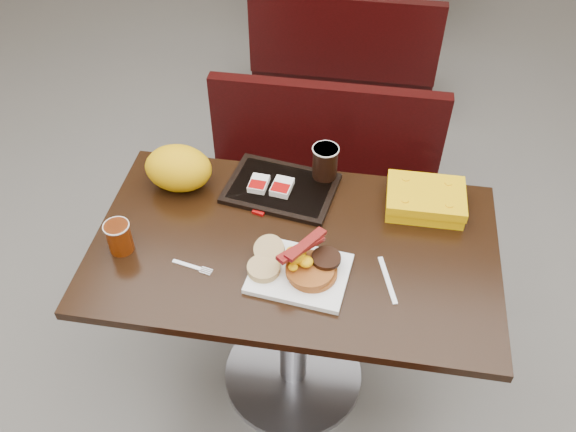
% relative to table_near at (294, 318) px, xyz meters
% --- Properties ---
extents(floor, '(6.00, 7.00, 0.01)m').
position_rel_table_near_xyz_m(floor, '(0.00, 0.00, -0.38)').
color(floor, slate).
rests_on(floor, ground).
extents(table_near, '(1.20, 0.70, 0.75)m').
position_rel_table_near_xyz_m(table_near, '(0.00, 0.00, 0.00)').
color(table_near, black).
rests_on(table_near, floor).
extents(bench_near_n, '(1.00, 0.46, 0.72)m').
position_rel_table_near_xyz_m(bench_near_n, '(0.00, 0.70, -0.02)').
color(bench_near_n, black).
rests_on(bench_near_n, floor).
extents(bench_far_s, '(1.00, 0.46, 0.72)m').
position_rel_table_near_xyz_m(bench_far_s, '(0.00, 1.90, -0.02)').
color(bench_far_s, black).
rests_on(bench_far_s, floor).
extents(platter, '(0.30, 0.24, 0.02)m').
position_rel_table_near_xyz_m(platter, '(0.03, -0.12, 0.38)').
color(platter, white).
rests_on(platter, table_near).
extents(pancake_stack, '(0.16, 0.16, 0.03)m').
position_rel_table_near_xyz_m(pancake_stack, '(0.07, -0.12, 0.41)').
color(pancake_stack, '#A0481A').
rests_on(pancake_stack, platter).
extents(sausage_patty, '(0.10, 0.10, 0.01)m').
position_rel_table_near_xyz_m(sausage_patty, '(0.10, -0.08, 0.43)').
color(sausage_patty, black).
rests_on(sausage_patty, pancake_stack).
extents(scrambled_eggs, '(0.10, 0.09, 0.05)m').
position_rel_table_near_xyz_m(scrambled_eggs, '(0.02, -0.11, 0.44)').
color(scrambled_eggs, yellow).
rests_on(scrambled_eggs, pancake_stack).
extents(bacon_strips, '(0.16, 0.17, 0.01)m').
position_rel_table_near_xyz_m(bacon_strips, '(0.03, -0.10, 0.48)').
color(bacon_strips, '#4D050B').
rests_on(bacon_strips, scrambled_eggs).
extents(muffin_bottom, '(0.11, 0.11, 0.02)m').
position_rel_table_near_xyz_m(muffin_bottom, '(-0.07, -0.13, 0.40)').
color(muffin_bottom, tan).
rests_on(muffin_bottom, platter).
extents(muffin_top, '(0.10, 0.10, 0.05)m').
position_rel_table_near_xyz_m(muffin_top, '(-0.06, -0.07, 0.41)').
color(muffin_top, tan).
rests_on(muffin_top, platter).
extents(coffee_cup_near, '(0.09, 0.09, 0.10)m').
position_rel_table_near_xyz_m(coffee_cup_near, '(-0.50, -0.10, 0.42)').
color(coffee_cup_near, '#8C2C05').
rests_on(coffee_cup_near, table_near).
extents(fork, '(0.13, 0.05, 0.00)m').
position_rel_table_near_xyz_m(fork, '(-0.29, -0.13, 0.38)').
color(fork, white).
rests_on(fork, table_near).
extents(knife, '(0.06, 0.17, 0.00)m').
position_rel_table_near_xyz_m(knife, '(0.28, -0.09, 0.38)').
color(knife, white).
rests_on(knife, table_near).
extents(condiment_ketchup, '(0.04, 0.04, 0.01)m').
position_rel_table_near_xyz_m(condiment_ketchup, '(-0.13, 0.12, 0.38)').
color(condiment_ketchup, '#8C0504').
rests_on(condiment_ketchup, table_near).
extents(tray, '(0.38, 0.30, 0.02)m').
position_rel_table_near_xyz_m(tray, '(-0.08, 0.23, 0.38)').
color(tray, black).
rests_on(tray, table_near).
extents(hashbrown_sleeve_left, '(0.06, 0.08, 0.02)m').
position_rel_table_near_xyz_m(hashbrown_sleeve_left, '(-0.15, 0.22, 0.40)').
color(hashbrown_sleeve_left, silver).
rests_on(hashbrown_sleeve_left, tray).
extents(hashbrown_sleeve_right, '(0.07, 0.09, 0.02)m').
position_rel_table_near_xyz_m(hashbrown_sleeve_right, '(-0.07, 0.21, 0.40)').
color(hashbrown_sleeve_right, silver).
rests_on(hashbrown_sleeve_right, tray).
extents(coffee_cup_far, '(0.10, 0.10, 0.11)m').
position_rel_table_near_xyz_m(coffee_cup_far, '(0.05, 0.31, 0.45)').
color(coffee_cup_far, black).
rests_on(coffee_cup_far, tray).
extents(clamshell, '(0.24, 0.18, 0.07)m').
position_rel_table_near_xyz_m(clamshell, '(0.38, 0.22, 0.41)').
color(clamshell, '#E5A703').
rests_on(clamshell, table_near).
extents(paper_bag, '(0.25, 0.20, 0.15)m').
position_rel_table_near_xyz_m(paper_bag, '(-0.41, 0.20, 0.45)').
color(paper_bag, '#D08E06').
rests_on(paper_bag, table_near).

